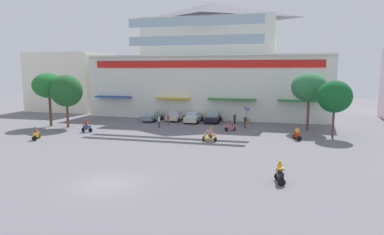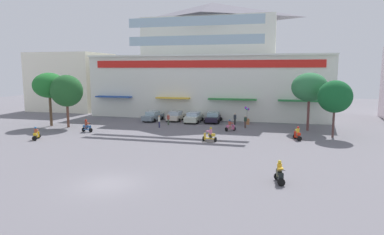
% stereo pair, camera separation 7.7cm
% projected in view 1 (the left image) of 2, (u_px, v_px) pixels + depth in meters
% --- Properties ---
extents(ground_plane, '(128.00, 128.00, 0.00)m').
position_uv_depth(ground_plane, '(167.00, 144.00, 35.26)').
color(ground_plane, slate).
extents(colonial_building, '(38.07, 19.27, 18.82)m').
position_uv_depth(colonial_building, '(211.00, 68.00, 57.17)').
color(colonial_building, silver).
rests_on(colonial_building, ground).
extents(flank_building_left, '(13.04, 11.41, 10.79)m').
position_uv_depth(flank_building_left, '(72.00, 82.00, 64.93)').
color(flank_building_left, white).
rests_on(flank_building_left, ground).
extents(plaza_tree_0, '(4.39, 3.81, 7.03)m').
position_uv_depth(plaza_tree_0, '(66.00, 91.00, 44.44)').
color(plaza_tree_0, brown).
rests_on(plaza_tree_0, ground).
extents(plaza_tree_1, '(3.79, 3.32, 6.54)m').
position_uv_depth(plaza_tree_1, '(335.00, 97.00, 37.84)').
color(plaza_tree_1, brown).
rests_on(plaza_tree_1, ground).
extents(plaza_tree_2, '(4.21, 4.45, 7.31)m').
position_uv_depth(plaza_tree_2, '(49.00, 85.00, 45.49)').
color(plaza_tree_2, brown).
rests_on(plaza_tree_2, ground).
extents(plaza_tree_3, '(4.43, 4.08, 7.34)m').
position_uv_depth(plaza_tree_3, '(309.00, 87.00, 41.99)').
color(plaza_tree_3, brown).
rests_on(plaza_tree_3, ground).
extents(parked_car_0, '(2.55, 4.49, 1.48)m').
position_uv_depth(parked_car_0, '(153.00, 116.00, 50.60)').
color(parked_car_0, slate).
rests_on(parked_car_0, ground).
extents(parked_car_1, '(2.50, 3.94, 1.49)m').
position_uv_depth(parked_car_1, '(175.00, 116.00, 50.67)').
color(parked_car_1, beige).
rests_on(parked_car_1, ground).
extents(parked_car_2, '(2.45, 4.50, 1.53)m').
position_uv_depth(parked_car_2, '(193.00, 117.00, 49.20)').
color(parked_car_2, beige).
rests_on(parked_car_2, ground).
extents(parked_car_3, '(2.54, 4.49, 1.49)m').
position_uv_depth(parked_car_3, '(213.00, 117.00, 49.35)').
color(parked_car_3, black).
rests_on(parked_car_3, ground).
extents(scooter_rider_0, '(0.94, 1.48, 1.55)m').
position_uv_depth(scooter_rider_0, '(297.00, 134.00, 37.02)').
color(scooter_rider_0, black).
rests_on(scooter_rider_0, ground).
extents(scooter_rider_1, '(1.33, 1.30, 1.48)m').
position_uv_depth(scooter_rider_1, '(230.00, 126.00, 42.34)').
color(scooter_rider_1, black).
rests_on(scooter_rider_1, ground).
extents(scooter_rider_2, '(0.77, 1.45, 1.59)m').
position_uv_depth(scooter_rider_2, '(280.00, 174.00, 22.97)').
color(scooter_rider_2, black).
rests_on(scooter_rider_2, ground).
extents(scooter_rider_3, '(1.03, 1.53, 1.47)m').
position_uv_depth(scooter_rider_3, '(36.00, 134.00, 37.17)').
color(scooter_rider_3, black).
rests_on(scooter_rider_3, ground).
extents(scooter_rider_4, '(1.37, 0.74, 1.59)m').
position_uv_depth(scooter_rider_4, '(87.00, 127.00, 41.68)').
color(scooter_rider_4, black).
rests_on(scooter_rider_4, ground).
extents(scooter_rider_5, '(1.55, 0.74, 1.59)m').
position_uv_depth(scooter_rider_5, '(210.00, 135.00, 36.22)').
color(scooter_rider_5, black).
rests_on(scooter_rider_5, ground).
extents(pedestrian_0, '(0.32, 0.32, 1.65)m').
position_uv_depth(pedestrian_0, '(159.00, 121.00, 44.72)').
color(pedestrian_0, '#272850').
rests_on(pedestrian_0, ground).
extents(pedestrian_1, '(0.54, 0.54, 1.66)m').
position_uv_depth(pedestrian_1, '(235.00, 118.00, 47.09)').
color(pedestrian_1, '#272423').
rests_on(pedestrian_1, ground).
extents(pedestrian_2, '(0.55, 0.55, 1.55)m').
position_uv_depth(pedestrian_2, '(168.00, 119.00, 46.94)').
color(pedestrian_2, '#425340').
rests_on(pedestrian_2, ground).
extents(pedestrian_3, '(0.52, 0.52, 1.65)m').
position_uv_depth(pedestrian_3, '(245.00, 121.00, 44.48)').
color(pedestrian_3, '#4E3C36').
rests_on(pedestrian_3, ground).
extents(balloon_vendor_cart, '(0.79, 1.01, 2.53)m').
position_uv_depth(balloon_vendor_cart, '(247.00, 117.00, 47.63)').
color(balloon_vendor_cart, '#A4663D').
rests_on(balloon_vendor_cart, ground).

